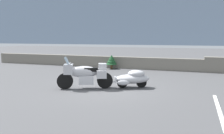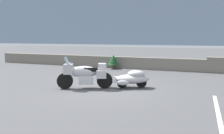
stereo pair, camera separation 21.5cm
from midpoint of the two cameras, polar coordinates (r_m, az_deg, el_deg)
name	(u,v)px [view 2 (the right image)]	position (r m, az deg, el deg)	size (l,w,h in m)	color
ground_plane	(106,88)	(9.64, -0.97, -5.34)	(80.00, 80.00, 0.00)	#4C4C4F
stone_guard_wall	(152,63)	(15.47, 10.40, 0.95)	(24.00, 0.56, 0.95)	slate
distant_ridgeline	(194,24)	(105.32, 19.72, 10.12)	(240.00, 80.00, 16.00)	#7F93AD
touring_motorcycle	(85,74)	(9.56, -6.18, -1.70)	(2.15, 1.32, 1.33)	black
car_shaped_trailer	(132,78)	(9.72, 5.65, -2.79)	(2.14, 1.28, 0.76)	black
pine_sapling_near	(113,60)	(15.50, 0.73, 1.71)	(0.76, 0.76, 0.95)	brown
parking_stripe_marker	(218,110)	(7.53, 25.59, -9.70)	(0.12, 3.60, 0.01)	silver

